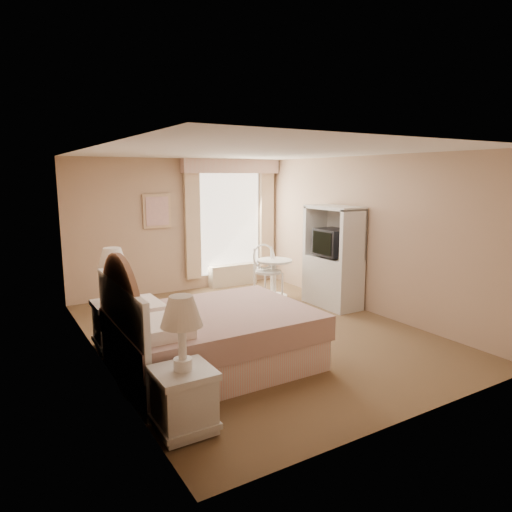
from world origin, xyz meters
TOP-DOWN VIEW (x-y plane):
  - room at (0.00, 0.00)m, footprint 4.21×5.51m
  - window at (1.05, 2.65)m, footprint 2.05×0.22m
  - framed_art at (-0.45, 2.71)m, footprint 0.52×0.04m
  - bed at (-1.12, -0.76)m, footprint 2.19×1.73m
  - nightstand_near at (-1.84, -1.89)m, footprint 0.49×0.49m
  - nightstand_far at (-1.84, 0.38)m, footprint 0.53×0.53m
  - round_table at (1.28, 1.46)m, footprint 0.65×0.65m
  - cafe_chair at (1.12, 1.47)m, footprint 0.47×0.47m
  - armoire at (1.81, 0.46)m, footprint 0.51×1.02m

SIDE VIEW (x-z plane):
  - bed at x=-1.12m, z-range -0.40..1.13m
  - nightstand_near at x=-1.84m, z-range -0.15..1.05m
  - round_table at x=1.28m, z-range 0.11..0.80m
  - nightstand_far at x=-1.84m, z-range -0.16..1.13m
  - cafe_chair at x=1.12m, z-range 0.08..1.05m
  - armoire at x=1.81m, z-range -0.14..1.55m
  - room at x=0.00m, z-range -0.01..2.50m
  - window at x=1.05m, z-range 0.09..2.60m
  - framed_art at x=-0.45m, z-range 1.24..1.86m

